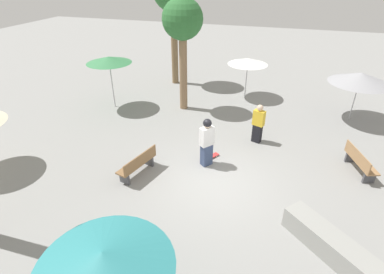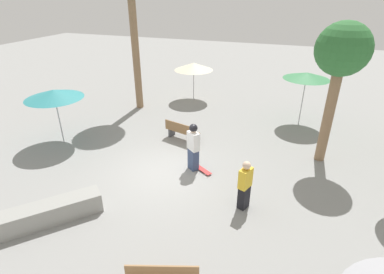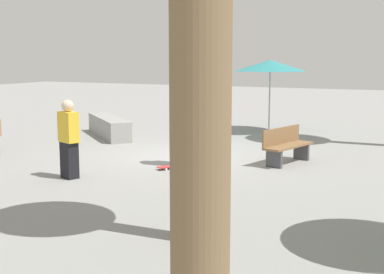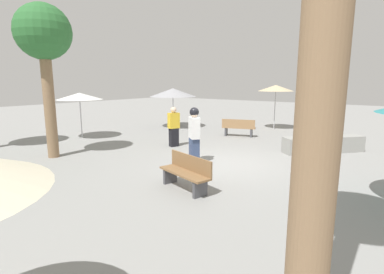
{
  "view_description": "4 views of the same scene",
  "coord_description": "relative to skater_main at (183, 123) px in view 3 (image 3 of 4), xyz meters",
  "views": [
    {
      "loc": [
        -7.88,
        -1.61,
        6.35
      ],
      "look_at": [
        0.88,
        1.08,
        1.07
      ],
      "focal_mm": 28.0,
      "sensor_mm": 36.0,
      "label": 1
    },
    {
      "loc": [
        4.07,
        -8.5,
        6.13
      ],
      "look_at": [
        0.8,
        0.69,
        1.25
      ],
      "focal_mm": 28.0,
      "sensor_mm": 36.0,
      "label": 2
    },
    {
      "loc": [
        11.86,
        5.98,
        2.53
      ],
      "look_at": [
        1.36,
        0.99,
        0.76
      ],
      "focal_mm": 50.0,
      "sensor_mm": 36.0,
      "label": 3
    },
    {
      "loc": [
        -4.78,
        8.31,
        2.68
      ],
      "look_at": [
        0.74,
        0.88,
        0.94
      ],
      "focal_mm": 28.0,
      "sensor_mm": 36.0,
      "label": 4
    }
  ],
  "objects": [
    {
      "name": "ground_plane",
      "position": [
        -0.9,
        -0.55,
        -0.99
      ],
      "size": [
        60.0,
        60.0,
        0.0
      ],
      "primitive_type": "plane",
      "color": "gray"
    },
    {
      "name": "skater_main",
      "position": [
        0.0,
        0.0,
        0.0
      ],
      "size": [
        0.55,
        0.52,
        1.84
      ],
      "rotation": [
        0.0,
        0.0,
        5.61
      ],
      "color": "#38476B",
      "rests_on": "ground_plane"
    },
    {
      "name": "skateboard",
      "position": [
        0.4,
        -0.05,
        -0.94
      ],
      "size": [
        0.78,
        0.59,
        0.07
      ],
      "rotation": [
        0.0,
        0.0,
        5.72
      ],
      "color": "red",
      "rests_on": "ground_plane"
    },
    {
      "name": "concrete_ledge",
      "position": [
        -3.06,
        -4.15,
        -0.69
      ],
      "size": [
        2.57,
        2.74,
        0.61
      ],
      "rotation": [
        0.0,
        0.0,
        0.83
      ],
      "color": "gray",
      "rests_on": "ground_plane"
    },
    {
      "name": "bench_near",
      "position": [
        -1.28,
        2.09,
        -0.57
      ],
      "size": [
        1.66,
        0.85,
        0.85
      ],
      "rotation": [
        0.0,
        0.0,
        6.01
      ],
      "color": "#47474C",
      "rests_on": "ground_plane"
    },
    {
      "name": "shade_umbrella_teal",
      "position": [
        -6.15,
        0.15,
        1.22
      ],
      "size": [
        2.35,
        2.35,
        2.4
      ],
      "color": "#B7B7BC",
      "rests_on": "ground_plane"
    },
    {
      "name": "bystander_watching",
      "position": [
        2.19,
        -1.56,
        -0.17
      ],
      "size": [
        0.39,
        0.51,
        1.64
      ],
      "rotation": [
        0.0,
        0.0,
        4.35
      ],
      "color": "black",
      "rests_on": "ground_plane"
    }
  ]
}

